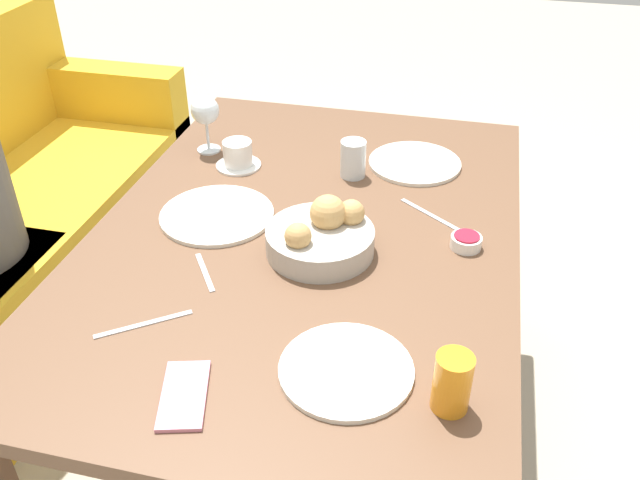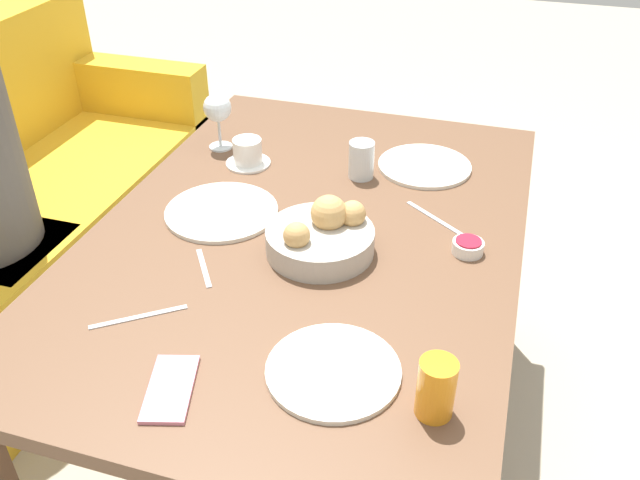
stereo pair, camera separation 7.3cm
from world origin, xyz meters
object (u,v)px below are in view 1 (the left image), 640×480
object	(u,v)px
juice_glass	(452,383)
spoon_coffee	(205,272)
wine_glass	(205,112)
water_tumbler	(353,159)
plate_far_center	(217,215)
plate_near_right	(415,163)
jam_bowl_berry	(466,242)
knife_silver	(431,215)
coffee_cup	(238,155)
bread_basket	(322,236)
cell_phone	(184,395)
fork_silver	(144,324)
plate_near_left	(346,370)

from	to	relation	value
juice_glass	spoon_coffee	distance (m)	0.58
wine_glass	water_tumbler	bearing A→B (deg)	-96.74
plate_far_center	water_tumbler	world-z (taller)	water_tumbler
plate_near_right	plate_far_center	bearing A→B (deg)	131.22
plate_far_center	spoon_coffee	size ratio (longest dim) A/B	2.21
water_tumbler	spoon_coffee	bearing A→B (deg)	155.79
plate_far_center	spoon_coffee	distance (m)	0.22
jam_bowl_berry	knife_silver	world-z (taller)	jam_bowl_berry
water_tumbler	jam_bowl_berry	world-z (taller)	water_tumbler
coffee_cup	wine_glass	bearing A→B (deg)	57.88
bread_basket	water_tumbler	xyz separation A→B (m)	(0.35, 0.00, 0.01)
cell_phone	fork_silver	bearing A→B (deg)	44.08
fork_silver	cell_phone	world-z (taller)	cell_phone
jam_bowl_berry	wine_glass	bearing A→B (deg)	66.56
jam_bowl_berry	plate_far_center	bearing A→B (deg)	90.80
juice_glass	cell_phone	size ratio (longest dim) A/B	0.65
spoon_coffee	plate_near_right	bearing A→B (deg)	-32.27
cell_phone	plate_near_right	bearing A→B (deg)	-16.69
fork_silver	spoon_coffee	world-z (taller)	same
plate_near_left	fork_silver	world-z (taller)	plate_near_left
water_tumbler	coffee_cup	distance (m)	0.30
bread_basket	plate_far_center	size ratio (longest dim) A/B	0.88
cell_phone	plate_far_center	bearing A→B (deg)	15.17
knife_silver	spoon_coffee	distance (m)	0.54
plate_near_left	juice_glass	distance (m)	0.19
plate_near_right	jam_bowl_berry	bearing A→B (deg)	-156.69
plate_far_center	fork_silver	world-z (taller)	plate_far_center
wine_glass	cell_phone	world-z (taller)	wine_glass
bread_basket	juice_glass	distance (m)	0.49
coffee_cup	plate_near_left	bearing A→B (deg)	-147.43
plate_near_right	wine_glass	distance (m)	0.57
plate_far_center	wine_glass	size ratio (longest dim) A/B	1.70
bread_basket	plate_far_center	world-z (taller)	bread_basket
coffee_cup	jam_bowl_berry	size ratio (longest dim) A/B	1.75
plate_near_right	plate_near_left	bearing A→B (deg)	178.35
juice_glass	coffee_cup	size ratio (longest dim) A/B	0.90
bread_basket	plate_near_left	size ratio (longest dim) A/B	0.99
plate_near_left	cell_phone	world-z (taller)	plate_near_left
cell_phone	coffee_cup	bearing A→B (deg)	12.84
plate_far_center	knife_silver	size ratio (longest dim) A/B	1.72
fork_silver	knife_silver	bearing A→B (deg)	-43.29
juice_glass	coffee_cup	xyz separation A→B (m)	(0.71, 0.61, -0.02)
plate_near_right	water_tumbler	distance (m)	0.18
water_tumbler	spoon_coffee	distance (m)	0.53
fork_silver	knife_silver	world-z (taller)	same
bread_basket	spoon_coffee	size ratio (longest dim) A/B	1.94
plate_far_center	coffee_cup	distance (m)	0.25
fork_silver	wine_glass	bearing A→B (deg)	11.60
plate_near_right	plate_far_center	distance (m)	0.55
spoon_coffee	cell_phone	xyz separation A→B (m)	(-0.33, -0.09, 0.00)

